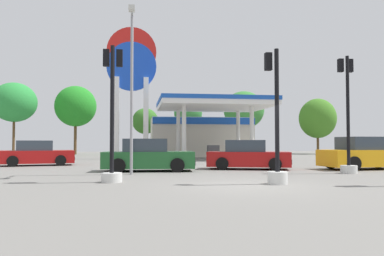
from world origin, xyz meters
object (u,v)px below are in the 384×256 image
(car_3, at_px, (148,156))
(traffic_signal_1, at_px, (112,131))
(traffic_signal_2, at_px, (276,143))
(tree_5, at_px, (318,118))
(car_2, at_px, (248,156))
(tree_1, at_px, (76,106))
(car_0, at_px, (366,155))
(car_1, at_px, (37,154))
(traffic_signal_3, at_px, (348,130))
(corner_streetlamp, at_px, (132,77))
(station_pole_sign, at_px, (132,76))
(tree_0, at_px, (14,102))
(tree_4, at_px, (244,110))
(tree_3, at_px, (188,113))
(tree_2, at_px, (145,121))

(car_3, bearing_deg, traffic_signal_1, -105.59)
(traffic_signal_2, distance_m, tree_5, 34.15)
(car_2, height_order, tree_1, tree_1)
(car_0, height_order, car_1, car_0)
(traffic_signal_3, height_order, corner_streetlamp, corner_streetlamp)
(station_pole_sign, height_order, car_0, station_pole_sign)
(car_0, bearing_deg, tree_0, 135.06)
(car_2, bearing_deg, tree_0, 128.25)
(car_1, relative_size, tree_5, 0.67)
(car_0, distance_m, tree_4, 26.22)
(traffic_signal_1, bearing_deg, car_2, 40.68)
(car_0, bearing_deg, tree_4, 87.56)
(traffic_signal_1, distance_m, tree_3, 30.71)
(traffic_signal_1, bearing_deg, corner_streetlamp, 77.76)
(station_pole_sign, relative_size, tree_4, 1.46)
(traffic_signal_3, relative_size, tree_3, 0.83)
(tree_1, distance_m, tree_2, 7.83)
(car_0, xyz_separation_m, corner_streetlamp, (-11.36, -1.77, 3.28))
(car_3, bearing_deg, tree_1, 105.84)
(tree_5, bearing_deg, tree_1, 176.14)
(car_1, bearing_deg, tree_3, 60.49)
(car_2, height_order, car_3, car_3)
(tree_0, bearing_deg, tree_4, 5.29)
(station_pole_sign, relative_size, car_3, 2.50)
(traffic_signal_2, bearing_deg, station_pole_sign, 104.20)
(traffic_signal_3, bearing_deg, corner_streetlamp, 177.46)
(traffic_signal_2, xyz_separation_m, tree_5, (16.13, 29.98, 2.78))
(tree_4, bearing_deg, car_2, -105.28)
(tree_1, xyz_separation_m, tree_2, (7.61, -0.90, -1.64))
(tree_0, height_order, corner_streetlamp, tree_0)
(station_pole_sign, bearing_deg, tree_0, 140.17)
(car_1, relative_size, tree_0, 0.57)
(traffic_signal_1, height_order, traffic_signal_2, traffic_signal_1)
(traffic_signal_3, height_order, tree_2, tree_2)
(traffic_signal_2, bearing_deg, car_1, 131.80)
(car_2, bearing_deg, traffic_signal_3, -40.86)
(traffic_signal_2, distance_m, tree_2, 31.22)
(tree_3, bearing_deg, traffic_signal_2, -92.27)
(tree_4, bearing_deg, tree_5, -11.24)
(traffic_signal_2, xyz_separation_m, tree_2, (-3.58, 30.92, 2.35))
(car_1, xyz_separation_m, tree_5, (26.18, 18.73, 3.44))
(station_pole_sign, height_order, car_1, station_pole_sign)
(station_pole_sign, xyz_separation_m, traffic_signal_1, (-0.31, -18.05, -4.95))
(car_3, distance_m, traffic_signal_3, 8.85)
(traffic_signal_1, height_order, traffic_signal_3, traffic_signal_3)
(traffic_signal_2, relative_size, tree_2, 0.85)
(car_0, height_order, tree_3, tree_3)
(tree_0, xyz_separation_m, tree_4, (24.70, 2.29, -0.31))
(car_2, bearing_deg, car_1, 157.52)
(tree_4, bearing_deg, traffic_signal_2, -103.92)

